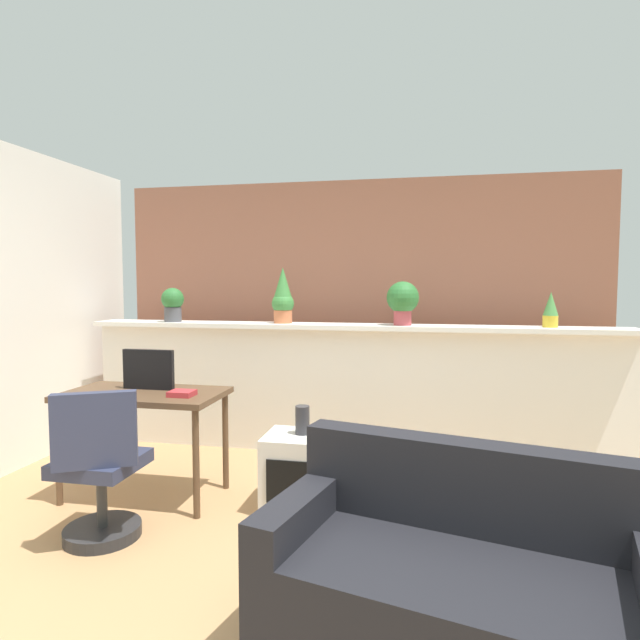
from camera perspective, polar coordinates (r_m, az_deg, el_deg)
ground_plane at (r=3.01m, az=-3.43°, el=-25.95°), size 12.00×12.00×0.00m
divider_wall at (r=4.67m, az=2.91°, el=-7.72°), size 4.69×0.16×1.11m
plant_shelf at (r=4.55m, az=2.86°, el=-0.72°), size 4.69×0.34×0.04m
brick_wall_behind at (r=5.17m, az=3.92°, el=1.20°), size 4.69×0.10×2.50m
potted_plant_0 at (r=5.01m, az=-15.77°, el=1.77°), size 0.20×0.20×0.31m
potted_plant_1 at (r=4.67m, az=-4.07°, el=2.51°), size 0.20×0.20×0.50m
potted_plant_2 at (r=4.48m, az=9.01°, el=2.16°), size 0.27×0.27×0.37m
potted_plant_3 at (r=4.61m, az=23.85°, el=1.04°), size 0.12×0.12×0.29m
desk at (r=3.90m, az=-18.63°, el=-8.62°), size 1.10×0.60×0.75m
tv_monitor at (r=3.93m, az=-18.20°, el=-5.14°), size 0.38×0.04×0.29m
office_chair at (r=3.40m, az=-22.89°, el=-15.48°), size 0.52×0.52×0.91m
side_cube_shelf at (r=3.64m, az=-2.72°, el=-16.17°), size 0.40×0.41×0.50m
vase_on_shelf at (r=3.55m, az=-1.93°, el=-10.84°), size 0.10×0.10×0.19m
book_on_desk at (r=3.66m, az=-14.82°, el=-7.74°), size 0.16×0.14×0.04m
couch at (r=2.45m, az=14.88°, el=-26.04°), size 1.70×1.11×0.80m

